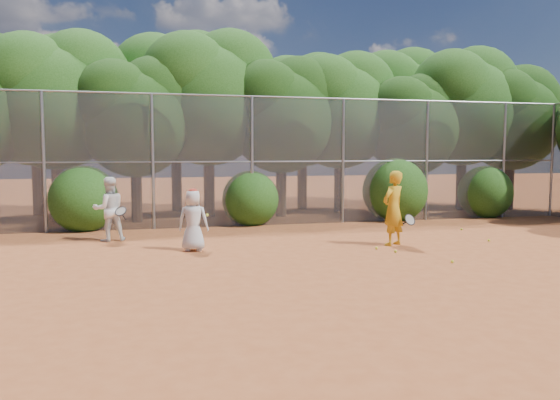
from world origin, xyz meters
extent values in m
plane|color=#974822|center=(0.00, 0.00, 0.00)|extent=(80.00, 80.00, 0.00)
cylinder|color=gray|center=(-7.00, 6.00, 2.00)|extent=(0.09, 0.09, 4.00)
cylinder|color=gray|center=(-4.00, 6.00, 2.00)|extent=(0.09, 0.09, 4.00)
cylinder|color=gray|center=(-1.00, 6.00, 2.00)|extent=(0.09, 0.09, 4.00)
cylinder|color=gray|center=(2.00, 6.00, 2.00)|extent=(0.09, 0.09, 4.00)
cylinder|color=gray|center=(5.00, 6.00, 2.00)|extent=(0.09, 0.09, 4.00)
cylinder|color=gray|center=(8.00, 6.00, 2.00)|extent=(0.09, 0.09, 4.00)
cylinder|color=gray|center=(0.00, 6.00, 4.00)|extent=(20.00, 0.05, 0.05)
cylinder|color=gray|center=(0.00, 6.00, 2.00)|extent=(20.00, 0.04, 0.04)
cube|color=slate|center=(0.00, 6.00, 2.00)|extent=(20.00, 0.02, 4.00)
cylinder|color=gray|center=(10.00, 6.00, 2.00)|extent=(0.09, 0.09, 4.00)
cylinder|color=black|center=(-7.00, 8.50, 1.26)|extent=(0.38, 0.38, 2.52)
sphere|color=#1C4611|center=(-7.00, 8.50, 3.73)|extent=(4.03, 4.03, 4.03)
sphere|color=#1C4611|center=(-6.19, 8.90, 4.74)|extent=(3.23, 3.23, 3.23)
sphere|color=#1C4611|center=(-7.71, 8.20, 4.54)|extent=(3.02, 3.02, 3.02)
cylinder|color=black|center=(-4.50, 7.80, 1.08)|extent=(0.36, 0.36, 2.17)
sphere|color=black|center=(-4.50, 7.80, 3.21)|extent=(3.47, 3.47, 3.47)
sphere|color=black|center=(-3.81, 8.15, 4.08)|extent=(2.78, 2.78, 2.78)
sphere|color=black|center=(-5.11, 7.54, 3.91)|extent=(2.60, 2.60, 2.60)
cylinder|color=black|center=(-2.00, 8.80, 1.33)|extent=(0.39, 0.39, 2.66)
sphere|color=#1C4611|center=(-2.00, 8.80, 3.94)|extent=(4.26, 4.26, 4.26)
sphere|color=#1C4611|center=(-1.15, 9.23, 5.00)|extent=(3.40, 3.40, 3.40)
sphere|color=#1C4611|center=(-2.74, 8.48, 4.79)|extent=(3.19, 3.19, 3.19)
cylinder|color=black|center=(0.50, 8.20, 1.14)|extent=(0.37, 0.37, 2.27)
sphere|color=black|center=(0.50, 8.20, 3.37)|extent=(3.64, 3.64, 3.64)
sphere|color=black|center=(1.23, 8.56, 4.28)|extent=(2.91, 2.91, 2.91)
sphere|color=black|center=(-0.14, 7.93, 4.10)|extent=(2.73, 2.73, 2.73)
cylinder|color=black|center=(3.00, 9.00, 1.22)|extent=(0.38, 0.38, 2.45)
sphere|color=#1C4611|center=(3.00, 9.00, 3.63)|extent=(3.92, 3.92, 3.92)
sphere|color=#1C4611|center=(3.78, 9.39, 4.61)|extent=(3.14, 3.14, 3.14)
sphere|color=#1C4611|center=(2.31, 8.71, 4.41)|extent=(2.94, 2.94, 2.94)
cylinder|color=black|center=(5.50, 8.00, 1.05)|extent=(0.36, 0.36, 2.10)
sphere|color=black|center=(5.50, 8.00, 3.11)|extent=(3.36, 3.36, 3.36)
sphere|color=black|center=(6.17, 8.34, 3.95)|extent=(2.69, 2.69, 2.69)
sphere|color=black|center=(4.91, 7.75, 3.78)|extent=(2.52, 2.52, 2.52)
cylinder|color=black|center=(8.00, 8.60, 1.29)|extent=(0.39, 0.39, 2.59)
sphere|color=#1C4611|center=(8.00, 8.60, 3.83)|extent=(4.14, 4.14, 4.14)
sphere|color=#1C4611|center=(8.83, 9.01, 4.87)|extent=(3.32, 3.32, 3.32)
sphere|color=#1C4611|center=(7.27, 8.29, 4.66)|extent=(3.11, 3.11, 3.11)
cylinder|color=black|center=(10.00, 8.30, 1.15)|extent=(0.37, 0.37, 2.31)
sphere|color=black|center=(10.00, 8.30, 3.42)|extent=(3.70, 3.70, 3.70)
sphere|color=black|center=(10.74, 8.67, 4.34)|extent=(2.96, 2.96, 2.96)
sphere|color=black|center=(9.35, 8.02, 4.16)|extent=(2.77, 2.77, 2.77)
cylinder|color=black|center=(-8.00, 10.80, 1.31)|extent=(0.39, 0.39, 2.62)
sphere|color=#1C4611|center=(-8.00, 10.80, 3.88)|extent=(4.20, 4.20, 4.20)
sphere|color=#1C4611|center=(-7.16, 11.22, 4.94)|extent=(3.36, 3.36, 3.36)
sphere|color=#1C4611|center=(-8.73, 10.49, 4.72)|extent=(3.15, 3.15, 3.15)
cylinder|color=black|center=(-3.00, 11.00, 1.40)|extent=(0.40, 0.40, 2.80)
sphere|color=#1C4611|center=(-3.00, 11.00, 4.14)|extent=(4.48, 4.48, 4.48)
sphere|color=#1C4611|center=(-2.10, 11.45, 5.26)|extent=(3.58, 3.58, 3.58)
sphere|color=#1C4611|center=(-3.78, 10.66, 5.04)|extent=(3.36, 3.36, 3.36)
cylinder|color=black|center=(2.00, 10.60, 1.26)|extent=(0.38, 0.38, 2.52)
sphere|color=#1C4611|center=(2.00, 10.60, 3.73)|extent=(4.03, 4.03, 4.03)
sphere|color=#1C4611|center=(2.81, 11.00, 4.74)|extent=(3.23, 3.23, 3.23)
sphere|color=#1C4611|center=(1.29, 10.30, 4.54)|extent=(3.02, 3.02, 3.02)
cylinder|color=black|center=(6.50, 11.20, 1.36)|extent=(0.40, 0.40, 2.73)
sphere|color=#1C4611|center=(6.50, 11.20, 4.04)|extent=(4.37, 4.37, 4.37)
sphere|color=#1C4611|center=(7.37, 11.64, 5.13)|extent=(3.49, 3.49, 3.49)
sphere|color=#1C4611|center=(5.74, 10.87, 4.91)|extent=(3.28, 3.28, 3.28)
sphere|color=#1C4611|center=(-6.00, 6.30, 1.00)|extent=(2.00, 2.00, 2.00)
sphere|color=#1C4611|center=(-1.00, 6.30, 0.90)|extent=(1.80, 1.80, 1.80)
sphere|color=#1C4611|center=(4.00, 6.30, 1.10)|extent=(2.20, 2.20, 2.20)
sphere|color=#1C4611|center=(7.50, 6.30, 0.95)|extent=(1.90, 1.90, 1.90)
imported|color=gold|center=(1.64, 1.58, 0.92)|extent=(0.80, 0.70, 1.84)
torus|color=black|center=(1.99, 1.38, 0.65)|extent=(0.33, 0.23, 0.28)
cylinder|color=black|center=(1.94, 1.57, 0.55)|extent=(0.09, 0.26, 0.16)
imported|color=silver|center=(-3.19, 2.05, 0.71)|extent=(0.79, 0.62, 1.43)
ellipsoid|color=#A62417|center=(-3.19, 2.05, 1.39)|extent=(0.22, 0.22, 0.13)
sphere|color=yellow|center=(-2.89, 1.85, 0.85)|extent=(0.07, 0.07, 0.07)
imported|color=white|center=(-5.17, 3.98, 0.83)|extent=(0.94, 0.81, 1.66)
torus|color=black|center=(-4.87, 3.68, 0.80)|extent=(0.37, 0.34, 0.23)
cylinder|color=black|center=(-4.80, 3.82, 0.65)|extent=(0.12, 0.22, 0.22)
sphere|color=yellow|center=(1.00, 1.13, 0.03)|extent=(0.07, 0.07, 0.07)
sphere|color=yellow|center=(4.28, 1.48, 0.03)|extent=(0.07, 0.07, 0.07)
sphere|color=yellow|center=(1.86, -0.72, 0.03)|extent=(0.07, 0.07, 0.07)
sphere|color=yellow|center=(1.24, 0.63, 0.03)|extent=(0.07, 0.07, 0.07)
sphere|color=yellow|center=(4.75, 3.44, 0.03)|extent=(0.07, 0.07, 0.07)
camera|label=1|loc=(-4.35, -10.61, 2.28)|focal=35.00mm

